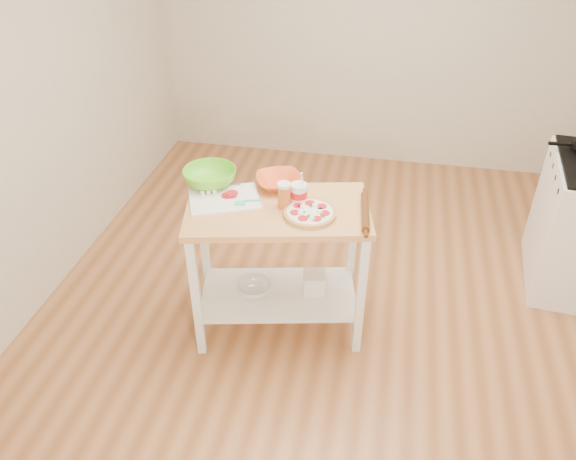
% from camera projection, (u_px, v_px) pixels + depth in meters
% --- Properties ---
extents(room_shell, '(4.04, 4.54, 2.74)m').
position_uv_depth(room_shell, '(351.00, 123.00, 3.08)').
color(room_shell, '#A7693E').
rests_on(room_shell, ground).
extents(prep_island, '(1.15, 0.78, 0.90)m').
position_uv_depth(prep_island, '(278.00, 244.00, 3.35)').
color(prep_island, tan).
rests_on(prep_island, ground).
extents(pizza, '(0.30, 0.30, 0.05)m').
position_uv_depth(pizza, '(310.00, 213.00, 3.13)').
color(pizza, tan).
rests_on(pizza, prep_island).
extents(cutting_board, '(0.48, 0.43, 0.04)m').
position_uv_depth(cutting_board, '(224.00, 198.00, 3.28)').
color(cutting_board, white).
rests_on(cutting_board, prep_island).
extents(spatula, '(0.14, 0.09, 0.01)m').
position_uv_depth(spatula, '(246.00, 202.00, 3.23)').
color(spatula, '#37D6BE').
rests_on(spatula, cutting_board).
extents(knife, '(0.27, 0.08, 0.01)m').
position_uv_depth(knife, '(212.00, 184.00, 3.39)').
color(knife, silver).
rests_on(knife, cutting_board).
extents(orange_bowl, '(0.35, 0.35, 0.07)m').
position_uv_depth(orange_bowl, '(279.00, 181.00, 3.39)').
color(orange_bowl, '#E95525').
rests_on(orange_bowl, prep_island).
extents(green_bowl, '(0.37, 0.37, 0.10)m').
position_uv_depth(green_bowl, '(210.00, 177.00, 3.40)').
color(green_bowl, '#67CF26').
rests_on(green_bowl, prep_island).
extents(beer_pint, '(0.08, 0.08, 0.15)m').
position_uv_depth(beer_pint, '(284.00, 195.00, 3.17)').
color(beer_pint, '#BE5B21').
rests_on(beer_pint, prep_island).
extents(yogurt_tub, '(0.10, 0.10, 0.21)m').
position_uv_depth(yogurt_tub, '(299.00, 193.00, 3.22)').
color(yogurt_tub, white).
rests_on(yogurt_tub, prep_island).
extents(rolling_pin, '(0.08, 0.38, 0.04)m').
position_uv_depth(rolling_pin, '(365.00, 212.00, 3.13)').
color(rolling_pin, '#582F14').
rests_on(rolling_pin, prep_island).
extents(shelf_glass_bowl, '(0.28, 0.28, 0.07)m').
position_uv_depth(shelf_glass_bowl, '(254.00, 288.00, 3.55)').
color(shelf_glass_bowl, silver).
rests_on(shelf_glass_bowl, prep_island).
extents(shelf_bin, '(0.16, 0.16, 0.13)m').
position_uv_depth(shelf_bin, '(314.00, 282.00, 3.55)').
color(shelf_bin, white).
rests_on(shelf_bin, prep_island).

